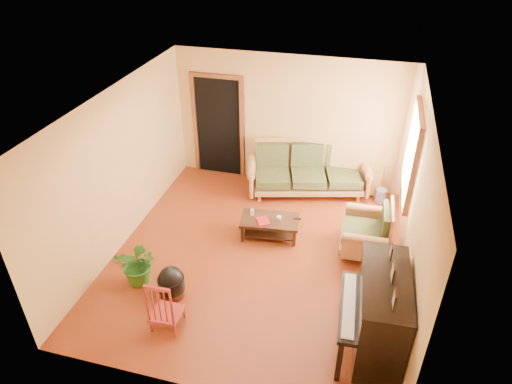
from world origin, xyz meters
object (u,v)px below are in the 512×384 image
(sofa, at_px, (308,170))
(red_chair, at_px, (165,302))
(coffee_table, at_px, (270,227))
(ceramic_crock, at_px, (381,195))
(potted_plant, at_px, (139,264))
(piano, at_px, (380,315))
(footstool, at_px, (172,285))
(armchair, at_px, (365,228))

(sofa, bearing_deg, red_chair, -123.12)
(coffee_table, distance_m, red_chair, 2.44)
(red_chair, height_order, ceramic_crock, red_chair)
(sofa, height_order, coffee_table, sofa)
(potted_plant, bearing_deg, piano, -5.62)
(footstool, distance_m, red_chair, 0.61)
(piano, height_order, potted_plant, piano)
(footstool, height_order, ceramic_crock, footstool)
(red_chair, bearing_deg, piano, 5.36)
(coffee_table, relative_size, footstool, 2.51)
(footstool, relative_size, red_chair, 0.46)
(footstool, bearing_deg, potted_plant, 166.74)
(coffee_table, height_order, ceramic_crock, coffee_table)
(red_chair, bearing_deg, armchair, 41.66)
(piano, bearing_deg, potted_plant, 171.53)
(coffee_table, height_order, red_chair, red_chair)
(coffee_table, relative_size, potted_plant, 1.38)
(footstool, distance_m, potted_plant, 0.60)
(piano, bearing_deg, footstool, 173.04)
(armchair, height_order, footstool, armchair)
(ceramic_crock, distance_m, potted_plant, 4.68)
(footstool, relative_size, potted_plant, 0.55)
(red_chair, distance_m, ceramic_crock, 4.71)
(armchair, distance_m, footstool, 3.17)
(ceramic_crock, bearing_deg, armchair, -98.52)
(sofa, relative_size, piano, 1.71)
(armchair, relative_size, footstool, 2.32)
(footstool, height_order, potted_plant, potted_plant)
(coffee_table, bearing_deg, footstool, -121.37)
(armchair, bearing_deg, coffee_table, 179.52)
(sofa, relative_size, armchair, 2.55)
(potted_plant, bearing_deg, ceramic_crock, 43.08)
(sofa, xyz_separation_m, armchair, (1.18, -1.53, -0.04))
(coffee_table, bearing_deg, piano, -46.41)
(piano, distance_m, footstool, 2.93)
(red_chair, bearing_deg, footstool, 106.30)
(armchair, distance_m, piano, 1.99)
(piano, height_order, ceramic_crock, piano)
(coffee_table, xyz_separation_m, footstool, (-1.05, -1.73, 0.01))
(footstool, bearing_deg, armchair, 33.90)
(red_chair, height_order, potted_plant, red_chair)
(coffee_table, xyz_separation_m, potted_plant, (-1.61, -1.59, 0.18))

